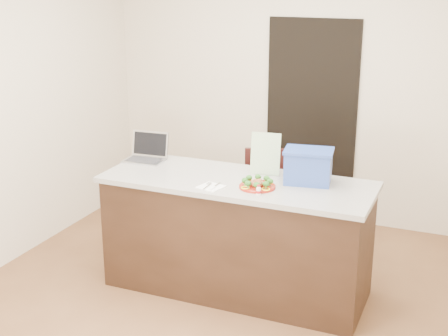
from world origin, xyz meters
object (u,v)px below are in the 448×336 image
at_px(island, 237,235).
at_px(laptop, 147,152).
at_px(chair, 263,193).
at_px(plate, 257,186).
at_px(napkin, 211,187).
at_px(blue_box, 308,166).
at_px(yogurt_bottle, 259,191).

distance_m(island, laptop, 1.04).
bearing_deg(laptop, chair, 35.38).
height_order(plate, napkin, plate).
distance_m(laptop, chair, 1.13).
bearing_deg(chair, napkin, -108.90).
bearing_deg(chair, island, -101.98).
distance_m(napkin, laptop, 0.89).
distance_m(plate, chair, 1.08).
distance_m(island, napkin, 0.53).
bearing_deg(napkin, island, 65.41).
bearing_deg(plate, napkin, -158.45).
distance_m(island, plate, 0.52).
xyz_separation_m(napkin, blue_box, (0.62, 0.37, 0.13)).
bearing_deg(napkin, plate, 21.55).
height_order(plate, blue_box, blue_box).
xyz_separation_m(napkin, yogurt_bottle, (0.37, -0.02, 0.03)).
height_order(napkin, chair, napkin).
height_order(island, blue_box, blue_box).
distance_m(blue_box, chair, 1.06).
relative_size(island, yogurt_bottle, 28.19).
height_order(island, napkin, napkin).
xyz_separation_m(yogurt_bottle, chair, (-0.34, 1.10, -0.43)).
xyz_separation_m(yogurt_bottle, blue_box, (0.25, 0.39, 0.10)).
relative_size(napkin, laptop, 0.50).
xyz_separation_m(laptop, chair, (0.80, 0.65, -0.47)).
xyz_separation_m(plate, blue_box, (0.31, 0.25, 0.12)).
bearing_deg(napkin, blue_box, 31.13).
bearing_deg(yogurt_bottle, island, 136.07).
distance_m(plate, napkin, 0.34).
height_order(yogurt_bottle, blue_box, blue_box).
bearing_deg(laptop, island, -16.10).
height_order(yogurt_bottle, laptop, laptop).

